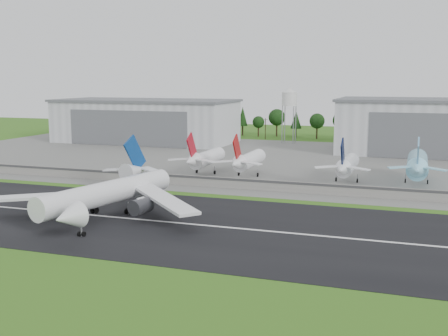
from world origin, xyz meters
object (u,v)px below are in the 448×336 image
at_px(main_airliner, 107,198).
at_px(parked_jet_red_b, 247,160).
at_px(parked_jet_navy, 347,165).
at_px(parked_jet_red_a, 204,158).
at_px(parked_jet_skyblue, 417,165).

distance_m(main_airliner, parked_jet_red_b, 68.91).
height_order(main_airliner, parked_jet_red_b, main_airliner).
bearing_deg(parked_jet_navy, parked_jet_red_a, 179.99).
relative_size(parked_jet_red_b, parked_jet_navy, 1.00).
relative_size(parked_jet_red_a, parked_jet_navy, 1.00).
distance_m(parked_jet_red_a, parked_jet_skyblue, 72.87).
bearing_deg(parked_jet_red_b, main_airliner, -103.68).
height_order(parked_jet_navy, parked_jet_skyblue, parked_jet_skyblue).
distance_m(parked_jet_red_b, parked_jet_skyblue, 56.78).
height_order(parked_jet_red_a, parked_jet_red_b, parked_jet_red_a).
bearing_deg(parked_jet_skyblue, main_airliner, -135.32).
height_order(main_airliner, parked_jet_skyblue, main_airliner).
bearing_deg(parked_jet_navy, main_airliner, -127.16).
distance_m(main_airliner, parked_jet_navy, 84.00).
distance_m(parked_jet_red_a, parked_jet_red_b, 16.14).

